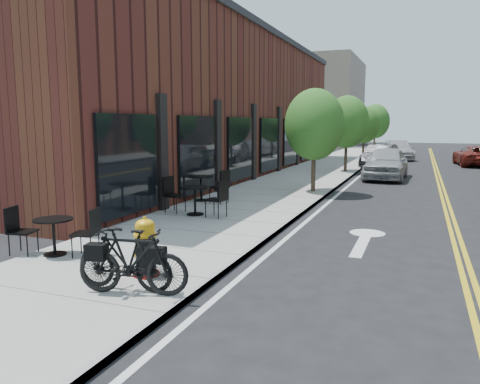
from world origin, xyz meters
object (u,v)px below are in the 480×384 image
at_px(parked_car_c, 399,150).
at_px(bicycle_left, 124,259).
at_px(bicycle_right, 133,261).
at_px(bistro_set_b, 195,197).
at_px(bistro_set_a, 54,231).
at_px(fire_hydrant, 146,248).
at_px(parked_car_b, 380,156).
at_px(parked_car_far, 475,156).
at_px(bistro_set_c, 201,185).
at_px(parked_car_a, 386,163).

bearing_deg(parked_car_c, bicycle_left, -102.80).
distance_m(bicycle_right, bistro_set_b, 6.15).
xyz_separation_m(bicycle_left, bicycle_right, (0.23, -0.12, 0.03)).
bearing_deg(bistro_set_a, fire_hydrant, -24.72).
bearing_deg(bistro_set_b, fire_hydrant, -62.84).
distance_m(parked_car_b, parked_car_far, 6.46).
height_order(bicycle_left, parked_car_c, parked_car_c).
distance_m(bicycle_right, bistro_set_c, 8.53).
bearing_deg(parked_car_b, bistro_set_c, -98.21).
xyz_separation_m(bistro_set_b, parked_car_a, (4.29, 11.80, 0.14)).
bearing_deg(parked_car_c, bicycle_right, -102.35).
relative_size(fire_hydrant, bistro_set_b, 0.52).
bearing_deg(parked_car_b, fire_hydrant, -87.00).
xyz_separation_m(bicycle_right, bistro_set_c, (-2.78, 8.06, 0.02)).
distance_m(parked_car_a, parked_car_b, 5.79).
relative_size(bicycle_right, parked_car_b, 0.40).
height_order(bistro_set_a, bistro_set_b, bistro_set_b).
distance_m(bicycle_left, parked_car_c, 30.55).
relative_size(bicycle_right, bistro_set_b, 0.88).
xyz_separation_m(bistro_set_c, parked_car_b, (4.45, 15.32, 0.05)).
xyz_separation_m(bistro_set_a, parked_car_a, (5.04, 16.40, 0.19)).
xyz_separation_m(fire_hydrant, bicycle_left, (0.07, -0.70, 0.00)).
bearing_deg(bicycle_right, bicycle_left, 49.86).
distance_m(bistro_set_b, parked_car_b, 17.90).
xyz_separation_m(bicycle_right, parked_car_b, (1.67, 23.39, 0.07)).
relative_size(bistro_set_a, parked_car_b, 0.42).
bearing_deg(fire_hydrant, bistro_set_c, 107.94).
bearing_deg(parked_car_c, parked_car_a, -97.87).
bearing_deg(bistro_set_a, parked_car_far, 54.99).
xyz_separation_m(bistro_set_c, parked_car_a, (5.17, 9.58, 0.12)).
distance_m(bistro_set_a, bistro_set_b, 4.66).
relative_size(bistro_set_b, parked_car_b, 0.46).
height_order(bicycle_right, bistro_set_b, bistro_set_b).
xyz_separation_m(fire_hydrant, parked_car_b, (1.97, 22.57, 0.11)).
xyz_separation_m(bistro_set_a, parked_car_far, (9.74, 25.65, 0.04)).
bearing_deg(bicycle_left, parked_car_b, 170.76).
bearing_deg(parked_car_a, parked_car_b, 99.18).
bearing_deg(parked_car_a, bistro_set_c, -116.37).
relative_size(bicycle_left, parked_car_c, 0.34).
height_order(parked_car_a, parked_car_b, parked_car_a).
distance_m(bicycle_left, parked_car_b, 23.35).
height_order(parked_car_a, parked_car_far, parked_car_a).
height_order(fire_hydrant, parked_car_c, parked_car_c).
bearing_deg(bistro_set_c, fire_hydrant, -58.45).
bearing_deg(parked_car_b, parked_car_far, 40.93).
bearing_deg(parked_car_c, fire_hydrant, -103.04).
height_order(bicycle_left, parked_car_far, parked_car_far).
bearing_deg(parked_car_c, bistro_set_b, -107.71).
xyz_separation_m(bicycle_left, bistro_set_c, (-2.55, 7.94, 0.05)).
relative_size(parked_car_a, parked_car_b, 1.06).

